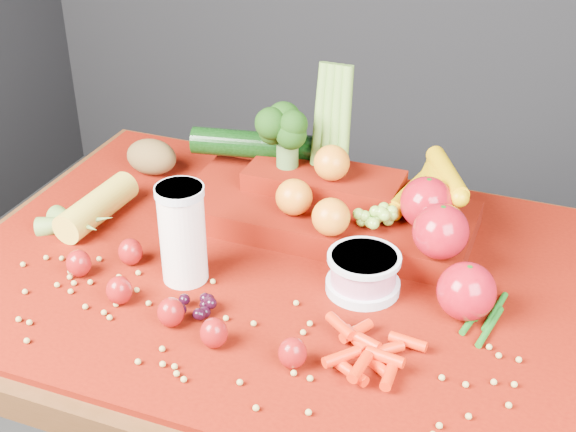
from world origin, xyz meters
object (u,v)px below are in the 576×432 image
(table, at_px, (284,319))
(produce_mound, at_px, (345,200))
(milk_glass, at_px, (182,231))
(yogurt_bowl, at_px, (363,272))

(table, relative_size, produce_mound, 1.78)
(table, distance_m, milk_glass, 0.25)
(table, relative_size, milk_glass, 6.62)
(table, bearing_deg, yogurt_bowl, -4.76)
(table, xyz_separation_m, produce_mound, (0.06, 0.15, 0.17))
(milk_glass, height_order, produce_mound, produce_mound)
(table, height_order, milk_glass, milk_glass)
(produce_mound, bearing_deg, milk_glass, -129.61)
(milk_glass, height_order, yogurt_bowl, milk_glass)
(yogurt_bowl, xyz_separation_m, produce_mound, (-0.08, 0.16, 0.03))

